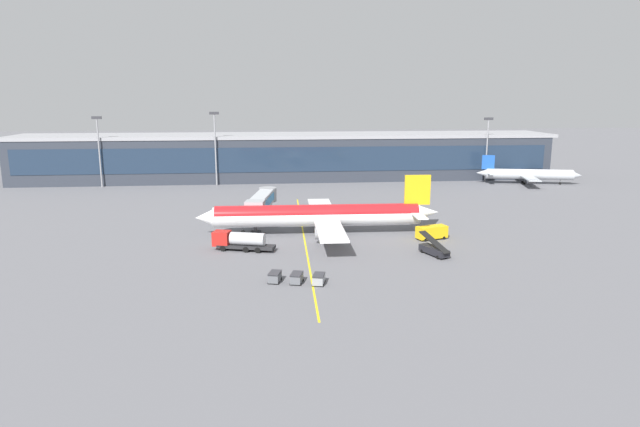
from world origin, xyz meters
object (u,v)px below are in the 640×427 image
commuter_jet_far (528,174)px  main_airliner (319,215)px  fuel_tanker (240,240)px  baggage_cart_2 (319,279)px  lavatory_truck (432,232)px  baggage_cart_0 (275,277)px  belt_loader (434,250)px  baggage_cart_1 (297,278)px

commuter_jet_far → main_airliner: bearing=-141.2°
fuel_tanker → baggage_cart_2: size_ratio=3.75×
lavatory_truck → baggage_cart_0: 36.78m
main_airliner → baggage_cart_2: size_ratio=16.00×
belt_loader → baggage_cart_1: size_ratio=2.34×
main_airliner → fuel_tanker: 18.02m
belt_loader → commuter_jet_far: (51.87, 72.65, 2.01)m
baggage_cart_0 → main_airliner: bearing=71.8°
main_airliner → lavatory_truck: 21.70m
belt_loader → baggage_cart_2: belt_loader is taller
main_airliner → baggage_cart_1: (-5.95, -28.34, -2.96)m
fuel_tanker → main_airliner: bearing=34.3°
main_airliner → fuel_tanker: bearing=-145.7°
baggage_cart_1 → commuter_jet_far: commuter_jet_far is taller
main_airliner → lavatory_truck: (20.73, -5.97, -2.32)m
main_airliner → lavatory_truck: bearing=-16.1°
baggage_cart_0 → fuel_tanker: bearing=108.2°
fuel_tanker → baggage_cart_0: fuel_tanker is taller
main_airliner → baggage_cart_2: main_airliner is taller
baggage_cart_1 → baggage_cart_2: size_ratio=1.00×
lavatory_truck → commuter_jet_far: bearing=51.7°
belt_loader → commuter_jet_far: 89.29m
fuel_tanker → baggage_cart_1: 20.29m
lavatory_truck → baggage_cart_0: lavatory_truck is taller
baggage_cart_2 → baggage_cart_0: bearing=165.6°
belt_loader → baggage_cart_1: belt_loader is taller
baggage_cart_1 → baggage_cart_2: (3.10, -0.80, 0.00)m
fuel_tanker → baggage_cart_1: size_ratio=3.75×
baggage_cart_2 → commuter_jet_far: bearing=49.6°
fuel_tanker → belt_loader: belt_loader is taller
fuel_tanker → lavatory_truck: fuel_tanker is taller
baggage_cart_1 → main_airliner: bearing=78.1°
main_airliner → lavatory_truck: size_ratio=7.59×
belt_loader → main_airliner: bearing=137.2°
fuel_tanker → baggage_cart_2: 22.49m
main_airliner → baggage_cart_1: main_airliner is taller
main_airliner → belt_loader: size_ratio=6.83×
lavatory_truck → commuter_jet_far: commuter_jet_far is taller
baggage_cart_0 → baggage_cart_1: bearing=-14.4°
main_airliner → baggage_cart_0: (-9.05, -27.55, -2.96)m
lavatory_truck → baggage_cart_1: (-26.68, -22.37, -0.64)m
belt_loader → baggage_cart_2: size_ratio=2.34×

